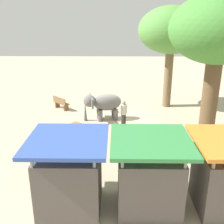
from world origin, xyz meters
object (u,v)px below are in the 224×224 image
(feed_bucket, at_px, (113,110))
(shade_tree_main, at_px, (218,31))
(person_handler, at_px, (124,112))
(wooden_bench, at_px, (61,103))
(elephant, at_px, (103,103))
(shade_tree_secondary, at_px, (171,31))
(picnic_table_near, at_px, (72,131))
(market_stall_blue, at_px, (70,177))
(market_stall_green, at_px, (149,178))

(feed_bucket, bearing_deg, shade_tree_main, 152.08)
(person_handler, bearing_deg, wooden_bench, 16.06)
(elephant, xyz_separation_m, person_handler, (-1.24, 1.28, -0.12))
(shade_tree_secondary, distance_m, feed_bucket, 6.58)
(shade_tree_main, bearing_deg, shade_tree_secondary, -70.39)
(shade_tree_secondary, height_order, picnic_table_near, shade_tree_secondary)
(elephant, bearing_deg, shade_tree_main, 154.78)
(person_handler, height_order, market_stall_blue, market_stall_blue)
(shade_tree_secondary, xyz_separation_m, market_stall_green, (2.59, 11.09, -4.13))
(feed_bucket, bearing_deg, wooden_bench, -9.61)
(picnic_table_near, bearing_deg, feed_bucket, 7.68)
(person_handler, height_order, shade_tree_main, shade_tree_main)
(shade_tree_secondary, relative_size, market_stall_blue, 2.75)
(shade_tree_secondary, relative_size, wooden_bench, 5.38)
(elephant, relative_size, market_stall_green, 0.97)
(person_handler, distance_m, market_stall_green, 7.02)
(picnic_table_near, height_order, market_stall_green, market_stall_green)
(elephant, xyz_separation_m, feed_bucket, (-0.58, -1.38, -0.91))
(person_handler, distance_m, feed_bucket, 2.86)
(wooden_bench, relative_size, feed_bucket, 3.57)
(shade_tree_secondary, bearing_deg, shade_tree_main, 109.61)
(elephant, distance_m, person_handler, 1.79)
(picnic_table_near, xyz_separation_m, market_stall_green, (-3.36, 5.06, 0.55))
(shade_tree_main, xyz_separation_m, market_stall_blue, (6.73, 6.77, -4.29))
(wooden_bench, xyz_separation_m, market_stall_blue, (-2.38, 10.27, 0.67))
(elephant, relative_size, feed_bucket, 6.76)
(person_handler, height_order, shade_tree_secondary, shade_tree_secondary)
(wooden_bench, xyz_separation_m, market_stall_green, (-4.98, 10.27, 0.67))
(picnic_table_near, bearing_deg, elephant, 7.12)
(market_stall_green, bearing_deg, person_handler, -84.70)
(shade_tree_secondary, relative_size, feed_bucket, 19.22)
(wooden_bench, bearing_deg, shade_tree_secondary, 50.19)
(picnic_table_near, height_order, market_stall_blue, market_stall_blue)
(wooden_bench, relative_size, market_stall_green, 0.51)
(elephant, relative_size, shade_tree_main, 0.33)
(market_stall_green, xyz_separation_m, feed_bucket, (1.31, -9.65, -0.98))
(shade_tree_main, bearing_deg, picnic_table_near, 12.81)
(wooden_bench, bearing_deg, feed_bucket, 34.37)
(shade_tree_secondary, distance_m, wooden_bench, 9.00)
(picnic_table_near, bearing_deg, person_handler, -22.92)
(market_stall_blue, bearing_deg, elephant, -94.92)
(shade_tree_secondary, height_order, wooden_bench, shade_tree_secondary)
(person_handler, distance_m, shade_tree_secondary, 6.78)
(wooden_bench, height_order, market_stall_blue, market_stall_blue)
(shade_tree_main, distance_m, feed_bucket, 8.10)
(elephant, distance_m, shade_tree_main, 7.58)
(wooden_bench, distance_m, picnic_table_near, 5.46)
(person_handler, bearing_deg, elephant, 7.27)
(market_stall_green, bearing_deg, feed_bucket, -82.27)
(elephant, relative_size, shade_tree_secondary, 0.35)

